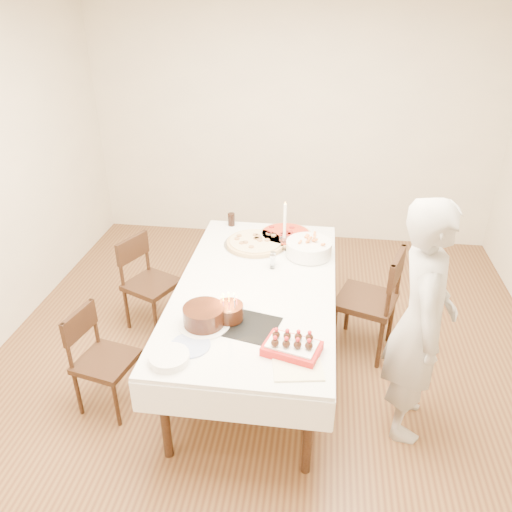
# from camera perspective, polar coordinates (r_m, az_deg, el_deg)

# --- Properties ---
(floor) EXTENTS (5.00, 5.00, 0.00)m
(floor) POSITION_cam_1_polar(r_m,az_deg,el_deg) (4.02, 1.14, -13.21)
(floor) COLOR #502E1B
(floor) RESTS_ON ground
(wall_back) EXTENTS (4.50, 0.04, 2.70)m
(wall_back) POSITION_cam_1_polar(r_m,az_deg,el_deg) (5.64, 4.37, 14.92)
(wall_back) COLOR beige
(wall_back) RESTS_ON floor
(dining_table) EXTENTS (1.76, 2.39, 0.75)m
(dining_table) POSITION_cam_1_polar(r_m,az_deg,el_deg) (3.85, -0.00, -8.06)
(dining_table) COLOR white
(dining_table) RESTS_ON floor
(chair_right_savory) EXTENTS (0.60, 0.60, 0.93)m
(chair_right_savory) POSITION_cam_1_polar(r_m,az_deg,el_deg) (4.08, 12.47, -4.97)
(chair_right_savory) COLOR #321D10
(chair_right_savory) RESTS_ON floor
(chair_left_savory) EXTENTS (0.56, 0.56, 0.83)m
(chair_left_savory) POSITION_cam_1_polar(r_m,az_deg,el_deg) (4.38, -11.85, -3.21)
(chair_left_savory) COLOR #321D10
(chair_left_savory) RESTS_ON floor
(chair_left_dessert) EXTENTS (0.47, 0.47, 0.78)m
(chair_left_dessert) POSITION_cam_1_polar(r_m,az_deg,el_deg) (3.67, -16.75, -11.47)
(chair_left_dessert) COLOR #321D10
(chair_left_dessert) RESTS_ON floor
(person) EXTENTS (0.45, 0.64, 1.66)m
(person) POSITION_cam_1_polar(r_m,az_deg,el_deg) (3.28, 18.32, -7.26)
(person) COLOR #9D9894
(person) RESTS_ON floor
(pizza_white) EXTENTS (0.71, 0.71, 0.04)m
(pizza_white) POSITION_cam_1_polar(r_m,az_deg,el_deg) (4.18, -0.05, 1.53)
(pizza_white) COLOR beige
(pizza_white) RESTS_ON dining_table
(pizza_pepperoni) EXTENTS (0.54, 0.54, 0.04)m
(pizza_pepperoni) POSITION_cam_1_polar(r_m,az_deg,el_deg) (4.32, 3.40, 2.38)
(pizza_pepperoni) COLOR red
(pizza_pepperoni) RESTS_ON dining_table
(red_placemat) EXTENTS (0.33, 0.33, 0.01)m
(red_placemat) POSITION_cam_1_polar(r_m,az_deg,el_deg) (4.18, 5.52, 1.03)
(red_placemat) COLOR #B21E1E
(red_placemat) RESTS_ON dining_table
(pasta_bowl) EXTENTS (0.44, 0.44, 0.12)m
(pasta_bowl) POSITION_cam_1_polar(r_m,az_deg,el_deg) (4.02, 6.06, 0.89)
(pasta_bowl) COLOR white
(pasta_bowl) RESTS_ON dining_table
(taper_candle) EXTENTS (0.10, 0.10, 0.40)m
(taper_candle) POSITION_cam_1_polar(r_m,az_deg,el_deg) (4.10, 3.30, 3.68)
(taper_candle) COLOR white
(taper_candle) RESTS_ON dining_table
(shaker_pair) EXTENTS (0.11, 0.11, 0.12)m
(shaker_pair) POSITION_cam_1_polar(r_m,az_deg,el_deg) (3.83, 1.87, -0.66)
(shaker_pair) COLOR white
(shaker_pair) RESTS_ON dining_table
(cola_glass) EXTENTS (0.08, 0.08, 0.12)m
(cola_glass) POSITION_cam_1_polar(r_m,az_deg,el_deg) (4.53, -2.84, 4.19)
(cola_glass) COLOR black
(cola_glass) RESTS_ON dining_table
(layer_cake) EXTENTS (0.36, 0.36, 0.13)m
(layer_cake) POSITION_cam_1_polar(r_m,az_deg,el_deg) (3.22, -5.98, -6.86)
(layer_cake) COLOR black
(layer_cake) RESTS_ON dining_table
(cake_board) EXTENTS (0.38, 0.38, 0.01)m
(cake_board) POSITION_cam_1_polar(r_m,az_deg,el_deg) (3.22, -0.45, -8.12)
(cake_board) COLOR black
(cake_board) RESTS_ON dining_table
(birthday_cake) EXTENTS (0.23, 0.23, 0.17)m
(birthday_cake) POSITION_cam_1_polar(r_m,az_deg,el_deg) (3.23, -3.09, -5.90)
(birthday_cake) COLOR black
(birthday_cake) RESTS_ON dining_table
(strawberry_box) EXTENTS (0.38, 0.30, 0.08)m
(strawberry_box) POSITION_cam_1_polar(r_m,az_deg,el_deg) (3.01, 4.14, -10.32)
(strawberry_box) COLOR #A51412
(strawberry_box) RESTS_ON dining_table
(box_lid) EXTENTS (0.31, 0.23, 0.02)m
(box_lid) POSITION_cam_1_polar(r_m,az_deg,el_deg) (2.91, 4.82, -12.92)
(box_lid) COLOR beige
(box_lid) RESTS_ON dining_table
(plate_stack) EXTENTS (0.27, 0.27, 0.05)m
(plate_stack) POSITION_cam_1_polar(r_m,az_deg,el_deg) (2.99, -9.87, -11.39)
(plate_stack) COLOR white
(plate_stack) RESTS_ON dining_table
(china_plate) EXTENTS (0.25, 0.25, 0.01)m
(china_plate) POSITION_cam_1_polar(r_m,az_deg,el_deg) (3.09, -7.53, -10.09)
(china_plate) COLOR white
(china_plate) RESTS_ON dining_table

